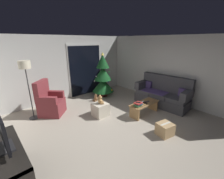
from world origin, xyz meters
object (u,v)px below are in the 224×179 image
object	(u,v)px
media_shelf	(10,170)
television	(2,130)
cardboard_box_taped_mid_floor	(165,129)
ottoman	(100,110)
remote_graphite	(147,102)
coffee_table	(144,107)
remote_silver	(139,103)
teddy_bear_honey	(100,100)
teddy_bear_chestnut_by_tree	(96,98)
floor_lamp	(26,71)
cell_phone	(138,102)
remote_white	(143,102)
christmas_tree	(103,77)
armchair	(50,103)
remote_black	(145,103)
book_stack	(138,104)
couch	(162,94)

from	to	relation	value
media_shelf	television	xyz separation A→B (m)	(0.03, 0.06, 0.70)
media_shelf	cardboard_box_taped_mid_floor	distance (m)	3.31
ottoman	remote_graphite	bearing A→B (deg)	-35.33
coffee_table	remote_silver	size ratio (longest dim) A/B	7.05
coffee_table	teddy_bear_honey	world-z (taller)	teddy_bear_honey
remote_silver	teddy_bear_chestnut_by_tree	size ratio (longest dim) A/B	0.55
remote_graphite	remote_silver	bearing A→B (deg)	80.43
floor_lamp	television	size ratio (longest dim) A/B	2.12
cell_phone	teddy_bear_chestnut_by_tree	xyz separation A→B (m)	(-0.19, 1.96, -0.40)
remote_silver	cardboard_box_taped_mid_floor	xyz separation A→B (m)	(-0.37, -1.15, -0.25)
coffee_table	ottoman	xyz separation A→B (m)	(-1.13, 0.87, -0.06)
media_shelf	cardboard_box_taped_mid_floor	size ratio (longest dim) A/B	3.22
media_shelf	teddy_bear_chestnut_by_tree	world-z (taller)	media_shelf
remote_silver	teddy_bear_chestnut_by_tree	world-z (taller)	remote_silver
remote_white	floor_lamp	bearing A→B (deg)	42.13
christmas_tree	television	xyz separation A→B (m)	(-3.74, -2.29, 0.21)
remote_white	christmas_tree	size ratio (longest dim) A/B	0.08
remote_graphite	armchair	size ratio (longest dim) A/B	0.14
remote_black	teddy_bear_honey	bearing A→B (deg)	146.28
armchair	cardboard_box_taped_mid_floor	distance (m)	3.55
coffee_table	floor_lamp	size ratio (longest dim) A/B	0.62
book_stack	teddy_bear_chestnut_by_tree	world-z (taller)	book_stack
teddy_bear_honey	cardboard_box_taped_mid_floor	size ratio (longest dim) A/B	0.66
media_shelf	christmas_tree	bearing A→B (deg)	31.86
book_stack	floor_lamp	size ratio (longest dim) A/B	0.15
armchair	ottoman	bearing A→B (deg)	-45.65
remote_black	remote_white	distance (m)	0.12
television	ottoman	size ratio (longest dim) A/B	1.91
remote_silver	armchair	world-z (taller)	armchair
remote_white	ottoman	size ratio (longest dim) A/B	0.35
remote_black	remote_silver	xyz separation A→B (m)	(-0.15, 0.14, 0.00)
coffee_table	floor_lamp	xyz separation A→B (m)	(-2.78, 2.11, 1.24)
teddy_bear_honey	remote_black	bearing A→B (deg)	-39.11
coffee_table	floor_lamp	bearing A→B (deg)	142.80
armchair	coffee_table	bearing A→B (deg)	-41.86
ottoman	teddy_bear_chestnut_by_tree	distance (m)	1.24
ottoman	couch	bearing A→B (deg)	-20.48
ottoman	teddy_bear_honey	bearing A→B (deg)	-37.53
book_stack	teddy_bear_chestnut_by_tree	size ratio (longest dim) A/B	0.94
armchair	media_shelf	xyz separation A→B (m)	(-1.44, -2.17, -0.06)
cell_phone	remote_silver	bearing A→B (deg)	-1.09
media_shelf	television	world-z (taller)	television
remote_graphite	teddy_bear_chestnut_by_tree	xyz separation A→B (m)	(-0.66, 1.97, -0.29)
ottoman	teddy_bear_chestnut_by_tree	size ratio (longest dim) A/B	1.54
armchair	floor_lamp	size ratio (longest dim) A/B	0.63
remote_graphite	cardboard_box_taped_mid_floor	size ratio (longest dim) A/B	0.36
coffee_table	armchair	bearing A→B (deg)	138.14
media_shelf	ottoman	size ratio (longest dim) A/B	3.18
teddy_bear_honey	remote_graphite	bearing A→B (deg)	-35.31
book_stack	ottoman	xyz separation A→B (m)	(-0.78, 0.89, -0.25)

